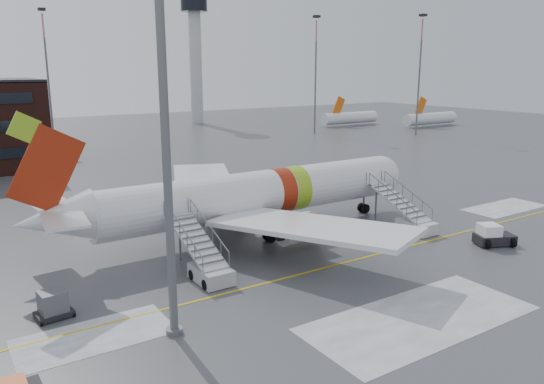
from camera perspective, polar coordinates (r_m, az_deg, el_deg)
ground at (r=42.32m, az=10.87°, el=-6.08°), size 260.00×260.00×0.00m
airliner at (r=44.20m, az=-2.45°, el=-0.39°), size 35.03×32.97×11.18m
airstair_fwd at (r=47.54m, az=14.65°, el=-2.77°), size 2.05×7.70×3.48m
airstair_aft at (r=36.07m, az=-7.14°, el=-7.60°), size 2.05×7.70×3.48m
pushback_tug at (r=45.87m, az=22.64°, el=-4.37°), size 3.40×3.07×1.72m
uld_container at (r=33.01m, az=-22.47°, el=-11.19°), size 2.09×1.62×1.60m
light_mast_near at (r=26.34m, az=-11.61°, el=10.71°), size 1.20×1.20×24.68m
control_tower at (r=136.53m, az=-8.26°, el=15.20°), size 6.40×6.40×30.00m
light_mast_far_ne at (r=114.43m, az=4.72°, el=13.22°), size 1.20×1.20×24.25m
light_mast_far_n at (r=108.34m, az=-23.04°, el=12.24°), size 1.20×1.20×24.25m
light_mast_far_e at (r=115.14m, az=15.62°, el=12.79°), size 1.20×1.20×24.25m
distant_aircraft at (r=130.18m, az=11.26°, el=6.91°), size 35.00×18.00×8.00m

